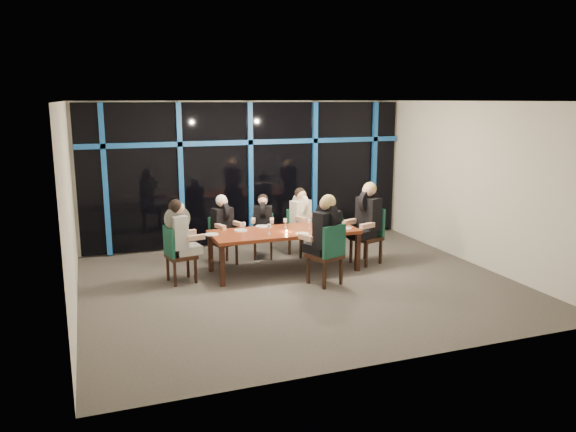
# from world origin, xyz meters

# --- Properties ---
(room) EXTENTS (7.04, 7.00, 3.02)m
(room) POSITION_xyz_m (0.00, 0.00, 2.02)
(room) COLOR #544E4A
(room) RESTS_ON ground
(window_wall) EXTENTS (6.86, 0.43, 2.94)m
(window_wall) POSITION_xyz_m (0.01, 2.93, 1.55)
(window_wall) COLOR black
(window_wall) RESTS_ON ground
(dining_table) EXTENTS (2.60, 1.00, 0.75)m
(dining_table) POSITION_xyz_m (0.00, 0.80, 0.68)
(dining_table) COLOR brown
(dining_table) RESTS_ON ground
(chair_far_left) EXTENTS (0.53, 0.53, 0.90)m
(chair_far_left) POSITION_xyz_m (-0.94, 1.64, 0.50)
(chair_far_left) COLOR black
(chair_far_left) RESTS_ON ground
(chair_far_mid) EXTENTS (0.50, 0.50, 0.85)m
(chair_far_mid) POSITION_xyz_m (-0.07, 1.81, 0.48)
(chair_far_mid) COLOR black
(chair_far_mid) RESTS_ON ground
(chair_far_right) EXTENTS (0.54, 0.54, 0.92)m
(chair_far_right) POSITION_xyz_m (0.65, 1.76, 0.51)
(chair_far_right) COLOR black
(chair_far_right) RESTS_ON ground
(chair_end_left) EXTENTS (0.52, 0.52, 0.97)m
(chair_end_left) POSITION_xyz_m (-1.92, 0.80, 0.54)
(chair_end_left) COLOR black
(chair_end_left) RESTS_ON ground
(chair_end_right) EXTENTS (0.62, 0.62, 1.05)m
(chair_end_right) POSITION_xyz_m (1.69, 0.77, 0.58)
(chair_end_right) COLOR black
(chair_end_right) RESTS_ON ground
(chair_near_mid) EXTENTS (0.62, 0.62, 1.04)m
(chair_near_mid) POSITION_xyz_m (0.42, -0.20, 0.58)
(chair_near_mid) COLOR black
(chair_near_mid) RESTS_ON ground
(diner_far_left) EXTENTS (0.54, 0.61, 0.87)m
(diner_far_left) POSITION_xyz_m (-0.92, 1.56, 0.86)
(diner_far_left) COLOR black
(diner_far_left) RESTS_ON ground
(diner_far_mid) EXTENTS (0.51, 0.58, 0.83)m
(diner_far_mid) POSITION_xyz_m (-0.10, 1.74, 0.82)
(diner_far_mid) COLOR black
(diner_far_mid) RESTS_ON ground
(diner_far_right) EXTENTS (0.55, 0.63, 0.89)m
(diner_far_right) POSITION_xyz_m (0.68, 1.69, 0.88)
(diner_far_right) COLOR white
(diner_far_right) RESTS_ON ground
(diner_end_left) EXTENTS (0.64, 0.53, 0.94)m
(diner_end_left) POSITION_xyz_m (-1.84, 0.81, 0.93)
(diner_end_left) COLOR black
(diner_end_left) RESTS_ON ground
(diner_end_right) EXTENTS (0.71, 0.63, 1.02)m
(diner_end_right) POSITION_xyz_m (1.61, 0.74, 1.00)
(diner_end_right) COLOR black
(diner_end_right) RESTS_ON ground
(diner_near_mid) EXTENTS (0.63, 0.71, 1.01)m
(diner_near_mid) POSITION_xyz_m (0.39, -0.11, 0.99)
(diner_near_mid) COLOR black
(diner_near_mid) RESTS_ON ground
(plate_far_left) EXTENTS (0.24, 0.24, 0.01)m
(plate_far_left) POSITION_xyz_m (-0.73, 1.03, 0.76)
(plate_far_left) COLOR white
(plate_far_left) RESTS_ON dining_table
(plate_far_mid) EXTENTS (0.24, 0.24, 0.01)m
(plate_far_mid) POSITION_xyz_m (-0.28, 1.21, 0.76)
(plate_far_mid) COLOR white
(plate_far_mid) RESTS_ON dining_table
(plate_far_right) EXTENTS (0.24, 0.24, 0.01)m
(plate_far_right) POSITION_xyz_m (0.87, 1.16, 0.76)
(plate_far_right) COLOR white
(plate_far_right) RESTS_ON dining_table
(plate_end_left) EXTENTS (0.24, 0.24, 0.01)m
(plate_end_left) POSITION_xyz_m (-1.28, 0.91, 0.76)
(plate_end_left) COLOR white
(plate_end_left) RESTS_ON dining_table
(plate_end_right) EXTENTS (0.24, 0.24, 0.01)m
(plate_end_right) POSITION_xyz_m (1.08, 0.55, 0.76)
(plate_end_right) COLOR white
(plate_end_right) RESTS_ON dining_table
(plate_near_mid) EXTENTS (0.24, 0.24, 0.01)m
(plate_near_mid) POSITION_xyz_m (0.20, 0.42, 0.76)
(plate_near_mid) COLOR white
(plate_near_mid) RESTS_ON dining_table
(wine_bottle) EXTENTS (0.07, 0.07, 0.29)m
(wine_bottle) POSITION_xyz_m (1.02, 0.58, 0.86)
(wine_bottle) COLOR black
(wine_bottle) RESTS_ON dining_table
(water_pitcher) EXTENTS (0.12, 0.11, 0.20)m
(water_pitcher) POSITION_xyz_m (0.83, 0.70, 0.85)
(water_pitcher) COLOR silver
(water_pitcher) RESTS_ON dining_table
(tea_light) EXTENTS (0.05, 0.05, 0.03)m
(tea_light) POSITION_xyz_m (-0.00, 0.68, 0.76)
(tea_light) COLOR #FBA04B
(tea_light) RESTS_ON dining_table
(wine_glass_a) EXTENTS (0.07, 0.07, 0.17)m
(wine_glass_a) POSITION_xyz_m (-0.33, 0.64, 0.87)
(wine_glass_a) COLOR silver
(wine_glass_a) RESTS_ON dining_table
(wine_glass_b) EXTENTS (0.06, 0.06, 0.17)m
(wine_glass_b) POSITION_xyz_m (0.10, 1.01, 0.87)
(wine_glass_b) COLOR white
(wine_glass_b) RESTS_ON dining_table
(wine_glass_c) EXTENTS (0.06, 0.06, 0.17)m
(wine_glass_c) POSITION_xyz_m (0.48, 0.78, 0.87)
(wine_glass_c) COLOR silver
(wine_glass_c) RESTS_ON dining_table
(wine_glass_d) EXTENTS (0.06, 0.06, 0.16)m
(wine_glass_d) POSITION_xyz_m (-0.68, 0.99, 0.87)
(wine_glass_d) COLOR white
(wine_glass_d) RESTS_ON dining_table
(wine_glass_e) EXTENTS (0.07, 0.07, 0.19)m
(wine_glass_e) POSITION_xyz_m (0.92, 0.87, 0.89)
(wine_glass_e) COLOR silver
(wine_glass_e) RESTS_ON dining_table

